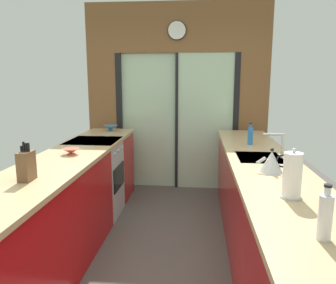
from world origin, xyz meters
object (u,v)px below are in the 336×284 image
object	(u,v)px
knife_block	(26,166)
soap_bottle_far	(250,136)
soap_bottle_near	(325,216)
paper_towel_roll	(292,176)
kettle	(272,162)
oven_range	(95,178)
mixing_bowl_far	(111,128)
mixing_bowl_near	(71,151)

from	to	relation	value
knife_block	soap_bottle_far	world-z (taller)	knife_block
soap_bottle_near	soap_bottle_far	xyz separation A→B (m)	(0.00, 2.21, -0.01)
soap_bottle_near	paper_towel_roll	bearing A→B (deg)	90.00
kettle	paper_towel_roll	size ratio (longest dim) A/B	0.83
oven_range	soap_bottle_near	bearing A→B (deg)	-52.19
mixing_bowl_far	kettle	size ratio (longest dim) A/B	0.78
oven_range	mixing_bowl_far	world-z (taller)	mixing_bowl_far
knife_block	soap_bottle_near	xyz separation A→B (m)	(1.78, -0.73, 0.00)
oven_range	soap_bottle_near	world-z (taller)	soap_bottle_near
mixing_bowl_far	soap_bottle_near	bearing A→B (deg)	-59.52
mixing_bowl_near	paper_towel_roll	world-z (taller)	paper_towel_roll
knife_block	soap_bottle_near	world-z (taller)	knife_block
oven_range	knife_block	xyz separation A→B (m)	(0.02, -1.58, 0.57)
oven_range	soap_bottle_far	world-z (taller)	soap_bottle_far
mixing_bowl_far	knife_block	world-z (taller)	knife_block
knife_block	paper_towel_roll	bearing A→B (deg)	-6.15
knife_block	paper_towel_roll	size ratio (longest dim) A/B	0.91
mixing_bowl_near	mixing_bowl_far	xyz separation A→B (m)	(-0.00, 1.46, 0.01)
kettle	paper_towel_roll	distance (m)	0.58
mixing_bowl_far	soap_bottle_far	world-z (taller)	soap_bottle_far
mixing_bowl_near	knife_block	world-z (taller)	knife_block
kettle	soap_bottle_near	size ratio (longest dim) A/B	0.98
kettle	soap_bottle_near	bearing A→B (deg)	-90.09
kettle	soap_bottle_far	bearing A→B (deg)	90.09
mixing_bowl_near	mixing_bowl_far	size ratio (longest dim) A/B	0.83
mixing_bowl_far	soap_bottle_near	world-z (taller)	soap_bottle_near
paper_towel_roll	soap_bottle_near	bearing A→B (deg)	-90.00
oven_range	soap_bottle_near	distance (m)	2.99
mixing_bowl_near	soap_bottle_near	world-z (taller)	soap_bottle_near
mixing_bowl_near	soap_bottle_near	size ratio (longest dim) A/B	0.64
soap_bottle_far	kettle	bearing A→B (deg)	-89.91
kettle	soap_bottle_far	xyz separation A→B (m)	(-0.00, 1.09, 0.02)
oven_range	mixing_bowl_near	bearing A→B (deg)	-88.59
soap_bottle_far	soap_bottle_near	bearing A→B (deg)	-90.00
oven_range	knife_block	bearing A→B (deg)	-89.33
knife_block	soap_bottle_near	size ratio (longest dim) A/B	1.08
knife_block	soap_bottle_far	distance (m)	2.31
knife_block	kettle	xyz separation A→B (m)	(1.78, 0.38, -0.03)
oven_range	soap_bottle_far	size ratio (longest dim) A/B	3.79
mixing_bowl_far	knife_block	xyz separation A→B (m)	(0.00, -2.29, 0.07)
knife_block	kettle	size ratio (longest dim) A/B	1.10
mixing_bowl_near	soap_bottle_near	bearing A→B (deg)	-41.35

